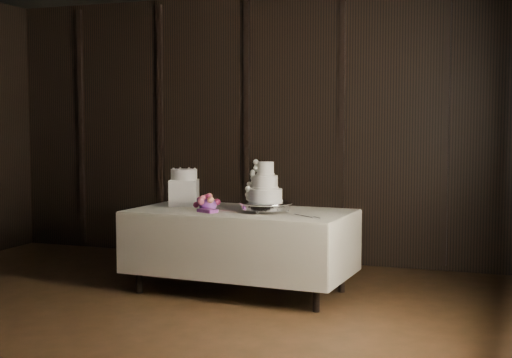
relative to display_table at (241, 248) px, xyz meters
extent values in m
cube|color=black|center=(-0.54, -1.88, -0.44)|extent=(6.04, 7.04, 0.04)
cube|color=black|center=(-0.54, 1.64, 1.08)|extent=(6.04, 0.04, 3.04)
cube|color=beige|center=(0.00, 0.00, 0.34)|extent=(2.03, 1.13, 0.01)
cube|color=white|center=(0.00, 0.00, -0.06)|extent=(1.87, 1.01, 0.71)
cylinder|color=silver|center=(0.26, -0.05, 0.39)|extent=(0.57, 0.57, 0.09)
cylinder|color=white|center=(0.26, -0.05, 0.49)|extent=(0.30, 0.30, 0.12)
cylinder|color=white|center=(0.26, -0.05, 0.61)|extent=(0.22, 0.22, 0.12)
cylinder|color=white|center=(0.26, -0.05, 0.73)|extent=(0.15, 0.15, 0.12)
cube|color=white|center=(-0.64, 0.16, 0.47)|extent=(0.32, 0.32, 0.25)
cylinder|color=white|center=(-0.64, 0.16, 0.64)|extent=(0.28, 0.28, 0.10)
cube|color=silver|center=(0.67, -0.24, 0.35)|extent=(0.30, 0.25, 0.01)
camera|label=1|loc=(2.32, -6.01, 1.13)|focal=50.00mm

